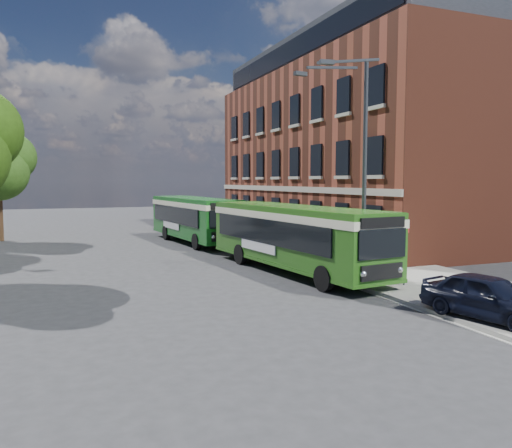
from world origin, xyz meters
name	(u,v)px	position (x,y,z in m)	size (l,w,h in m)	color
ground	(231,280)	(0.00, 0.00, 0.00)	(120.00, 120.00, 0.00)	#28282B
pavement	(296,246)	(7.00, 8.00, 0.07)	(6.00, 48.00, 0.15)	gray
kerb_line	(250,250)	(3.95, 8.00, 0.01)	(0.12, 48.00, 0.01)	beige
brick_office	(357,142)	(14.00, 12.00, 6.97)	(12.10, 26.00, 14.20)	brown
street_lamp	(357,166)	(4.84, -2.00, 4.79)	(2.96, 2.38, 9.00)	#3A3E40
bus_stop_sign	(405,250)	(5.60, -4.20, 1.51)	(0.35, 0.08, 2.52)	#3A3E40
bus_front	(293,232)	(3.20, 0.63, 1.83)	(3.87, 11.98, 3.02)	#275F16
bus_rear	(194,215)	(1.78, 12.85, 1.83)	(3.68, 10.83, 3.02)	#165D1B
parked_car	(488,297)	(4.80, -8.99, 0.82)	(1.58, 3.91, 1.33)	black
pedestrian_a	(360,257)	(4.60, -2.65, 1.07)	(0.67, 0.44, 1.83)	black
pedestrian_b	(356,254)	(5.04, -1.71, 1.04)	(0.86, 0.67, 1.77)	black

